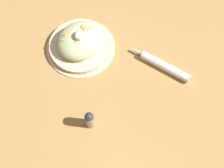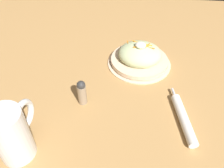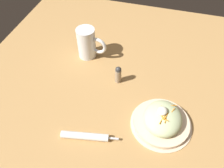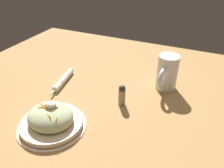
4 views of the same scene
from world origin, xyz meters
name	(u,v)px [view 1 (image 1 of 4)]	position (x,y,z in m)	size (l,w,h in m)	color
ground_plane	(90,89)	(0.00, 0.00, 0.00)	(1.43, 1.43, 0.00)	#B2844C
salad_plate	(80,43)	(-0.08, -0.12, 0.03)	(0.22, 0.22, 0.09)	beige
napkin_roll	(165,66)	(-0.21, 0.12, 0.01)	(0.06, 0.20, 0.03)	white
salt_shaker	(90,120)	(0.08, 0.08, 0.04)	(0.03, 0.03, 0.08)	gray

